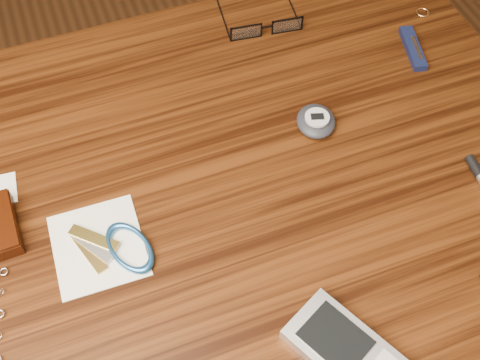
{
  "coord_description": "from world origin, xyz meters",
  "views": [
    {
      "loc": [
        -0.06,
        -0.37,
        1.35
      ],
      "look_at": [
        0.08,
        0.01,
        0.76
      ],
      "focal_mm": 45.0,
      "sensor_mm": 36.0,
      "label": 1
    }
  ],
  "objects_px": {
    "desk": "(184,254)",
    "pedometer": "(316,121)",
    "notepad_keys": "(115,247)",
    "eyeglasses": "(266,26)",
    "pocket_knife": "(413,48)",
    "pda_phone": "(346,351)"
  },
  "relations": [
    {
      "from": "desk",
      "to": "notepad_keys",
      "type": "height_order",
      "value": "notepad_keys"
    },
    {
      "from": "notepad_keys",
      "to": "pocket_knife",
      "type": "xyz_separation_m",
      "value": [
        0.47,
        0.16,
        0.0
      ]
    },
    {
      "from": "desk",
      "to": "pedometer",
      "type": "height_order",
      "value": "pedometer"
    },
    {
      "from": "desk",
      "to": "pedometer",
      "type": "bearing_deg",
      "value": 17.09
    },
    {
      "from": "desk",
      "to": "pocket_knife",
      "type": "height_order",
      "value": "pocket_knife"
    },
    {
      "from": "eyeglasses",
      "to": "pocket_knife",
      "type": "relative_size",
      "value": 1.47
    },
    {
      "from": "pda_phone",
      "to": "pedometer",
      "type": "bearing_deg",
      "value": 71.11
    },
    {
      "from": "pedometer",
      "to": "pocket_knife",
      "type": "distance_m",
      "value": 0.2
    },
    {
      "from": "pocket_knife",
      "to": "eyeglasses",
      "type": "bearing_deg",
      "value": 148.71
    },
    {
      "from": "pedometer",
      "to": "notepad_keys",
      "type": "relative_size",
      "value": 0.57
    },
    {
      "from": "pedometer",
      "to": "pocket_knife",
      "type": "height_order",
      "value": "pedometer"
    },
    {
      "from": "pda_phone",
      "to": "pocket_knife",
      "type": "distance_m",
      "value": 0.46
    },
    {
      "from": "eyeglasses",
      "to": "pedometer",
      "type": "xyz_separation_m",
      "value": [
        -0.01,
        -0.19,
        -0.0
      ]
    },
    {
      "from": "desk",
      "to": "eyeglasses",
      "type": "xyz_separation_m",
      "value": [
        0.21,
        0.25,
        0.11
      ]
    },
    {
      "from": "eyeglasses",
      "to": "pedometer",
      "type": "distance_m",
      "value": 0.19
    },
    {
      "from": "eyeglasses",
      "to": "notepad_keys",
      "type": "relative_size",
      "value": 1.01
    },
    {
      "from": "desk",
      "to": "pocket_knife",
      "type": "xyz_separation_m",
      "value": [
        0.39,
        0.14,
        0.11
      ]
    },
    {
      "from": "eyeglasses",
      "to": "notepad_keys",
      "type": "height_order",
      "value": "eyeglasses"
    },
    {
      "from": "pocket_knife",
      "to": "notepad_keys",
      "type": "bearing_deg",
      "value": -161.4
    },
    {
      "from": "desk",
      "to": "pda_phone",
      "type": "bearing_deg",
      "value": -63.36
    },
    {
      "from": "eyeglasses",
      "to": "pedometer",
      "type": "height_order",
      "value": "same"
    },
    {
      "from": "pda_phone",
      "to": "notepad_keys",
      "type": "bearing_deg",
      "value": 133.37
    }
  ]
}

